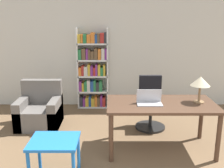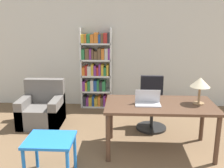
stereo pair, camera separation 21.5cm
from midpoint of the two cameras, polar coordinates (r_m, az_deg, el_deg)
The scene contains 8 objects.
wall_back at distance 6.11m, azimuth 4.63°, elevation 7.64°, with size 8.00×0.06×2.70m.
desk at distance 4.14m, azimuth 11.84°, elevation -5.48°, with size 1.68×0.88×0.78m.
laptop at distance 4.02m, azimuth 9.32°, elevation -3.79°, with size 0.38×0.21×0.22m.
table_lamp at distance 4.18m, azimuth 20.06°, elevation 0.16°, with size 0.30×0.30×0.41m.
office_chair at distance 5.04m, azimuth 9.84°, elevation -4.77°, with size 0.57×0.57×0.99m.
side_table_blue at distance 3.53m, azimuth -11.59°, elevation -12.88°, with size 0.61×0.53×0.56m.
armchair at distance 5.34m, azimuth -13.86°, elevation -5.58°, with size 0.79×0.75×0.86m.
bookshelf at distance 6.02m, azimuth -2.47°, elevation 3.06°, with size 0.71×0.28×1.83m.
Camera 2 is at (-0.08, -1.53, 2.08)m, focal length 42.00 mm.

